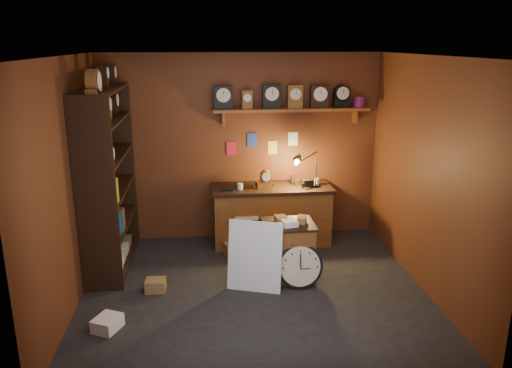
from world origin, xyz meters
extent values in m
plane|color=black|center=(0.00, 0.00, 0.00)|extent=(4.00, 4.00, 0.00)
cube|color=#5C2D15|center=(0.00, 1.80, 1.35)|extent=(4.00, 0.02, 2.70)
cube|color=#5C2D15|center=(0.00, -1.80, 1.35)|extent=(4.00, 0.02, 2.70)
cube|color=#5C2D15|center=(-2.00, 0.00, 1.35)|extent=(0.02, 3.60, 2.70)
cube|color=#5C2D15|center=(2.00, 0.00, 1.35)|extent=(0.02, 3.60, 2.70)
cube|color=beige|center=(0.00, 0.00, 2.70)|extent=(4.00, 3.60, 0.02)
cube|color=brown|center=(0.70, 1.65, 1.92)|extent=(2.20, 0.30, 0.04)
cube|color=brown|center=(-0.25, 1.72, 1.80)|extent=(0.04, 0.16, 0.20)
cube|color=brown|center=(1.65, 1.72, 1.80)|extent=(0.04, 0.16, 0.20)
cylinder|color=#B21419|center=(1.68, 1.65, 2.02)|extent=(0.16, 0.16, 0.15)
cube|color=#B6162D|center=(0.15, 1.79, 1.35)|extent=(0.14, 0.01, 0.20)
cube|color=navy|center=(0.45, 1.79, 1.47)|extent=(0.14, 0.01, 0.20)
cube|color=gold|center=(0.75, 1.79, 1.35)|extent=(0.14, 0.01, 0.20)
cube|color=silver|center=(1.05, 1.79, 1.47)|extent=(0.14, 0.01, 0.20)
cube|color=black|center=(-1.98, 0.98, 1.15)|extent=(0.03, 1.60, 2.30)
cube|color=black|center=(-1.75, 0.20, 1.15)|extent=(0.45, 0.03, 2.30)
cube|color=black|center=(-1.75, 1.76, 1.15)|extent=(0.45, 0.03, 2.30)
cube|color=black|center=(-1.75, 0.98, 0.05)|extent=(0.43, 1.54, 0.03)
cube|color=black|center=(-1.75, 0.98, 0.55)|extent=(0.43, 1.54, 0.03)
cube|color=black|center=(-1.75, 0.98, 1.00)|extent=(0.43, 1.54, 0.03)
cube|color=black|center=(-1.75, 0.98, 1.45)|extent=(0.43, 1.54, 0.03)
cube|color=black|center=(-1.75, 0.98, 1.90)|extent=(0.43, 1.54, 0.03)
cube|color=black|center=(-1.75, 0.98, 2.28)|extent=(0.43, 1.54, 0.03)
cube|color=brown|center=(0.41, 1.48, 0.40)|extent=(1.66, 0.60, 0.80)
cube|color=black|center=(0.41, 1.48, 0.82)|extent=(1.72, 0.66, 0.05)
cube|color=brown|center=(0.41, 1.18, 0.40)|extent=(1.58, 0.02, 0.52)
cylinder|color=black|center=(1.04, 1.43, 0.86)|extent=(0.12, 0.12, 0.02)
cylinder|color=black|center=(1.04, 1.43, 1.05)|extent=(0.02, 0.02, 0.38)
cylinder|color=black|center=(0.92, 1.40, 1.29)|extent=(0.27, 0.09, 0.14)
cone|color=black|center=(0.78, 1.37, 1.25)|extent=(0.18, 0.14, 0.18)
cube|color=brown|center=(0.46, 0.34, 0.34)|extent=(0.59, 0.49, 0.69)
cube|color=black|center=(0.46, 0.34, 0.70)|extent=(0.63, 0.53, 0.03)
cube|color=brown|center=(0.46, 0.09, 0.34)|extent=(0.53, 0.02, 0.58)
cylinder|color=black|center=(0.56, 0.06, 0.27)|extent=(0.55, 0.17, 0.55)
cylinder|color=beige|center=(0.56, 0.03, 0.28)|extent=(0.48, 0.11, 0.47)
cube|color=black|center=(0.56, 0.02, 0.35)|extent=(0.01, 0.04, 0.18)
cube|color=black|center=(0.62, 0.02, 0.25)|extent=(0.12, 0.01, 0.01)
cube|color=silver|center=(0.02, 0.07, 0.00)|extent=(0.66, 0.37, 0.85)
cube|color=silver|center=(0.06, 1.40, 0.26)|extent=(0.56, 0.56, 0.52)
cube|color=black|center=(0.06, 1.14, 0.26)|extent=(0.42, 0.08, 0.42)
cube|color=olive|center=(-1.15, 0.14, 0.07)|extent=(0.24, 0.21, 0.14)
cube|color=white|center=(-1.58, -0.64, 0.07)|extent=(0.33, 0.35, 0.14)
cube|color=olive|center=(-0.18, 1.08, 0.08)|extent=(0.27, 0.25, 0.17)
camera|label=1|loc=(-0.55, -5.28, 2.85)|focal=35.00mm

